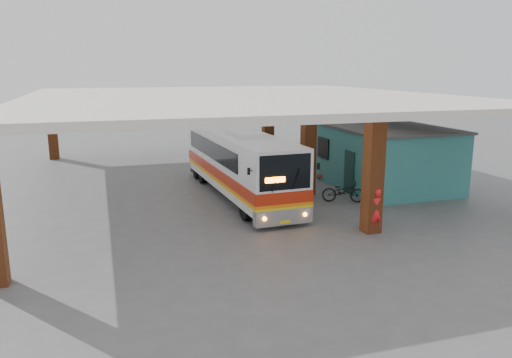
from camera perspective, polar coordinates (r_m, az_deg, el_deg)
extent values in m
plane|color=#515154|center=(20.72, 1.49, -4.29)|extent=(90.00, 90.00, 0.00)
cube|color=brown|center=(18.76, 13.25, 0.45)|extent=(0.60, 0.60, 4.35)
cube|color=brown|center=(24.02, 5.99, 3.33)|extent=(0.60, 0.60, 4.35)
cube|color=brown|center=(29.56, 1.37, 5.13)|extent=(0.60, 0.60, 4.35)
cube|color=brown|center=(36.08, -22.29, 5.55)|extent=(0.60, 0.60, 4.35)
cube|color=brown|center=(39.54, 7.30, 6.92)|extent=(0.60, 0.60, 4.35)
cube|color=silver|center=(26.23, -2.06, 9.27)|extent=(21.00, 23.00, 0.30)
cube|color=#317A77|center=(27.06, 13.90, 2.62)|extent=(5.00, 8.00, 3.00)
cube|color=#474747|center=(26.85, 14.07, 5.88)|extent=(5.20, 8.20, 0.12)
cube|color=#133430|center=(24.63, 10.62, 0.75)|extent=(0.08, 0.95, 2.10)
cube|color=black|center=(27.14, 7.73, 3.54)|extent=(0.08, 1.20, 1.00)
cube|color=black|center=(27.12, 7.67, 3.54)|extent=(0.04, 1.30, 1.10)
cube|color=silver|center=(23.65, -1.98, 2.21)|extent=(2.82, 11.18, 2.59)
cube|color=silver|center=(22.58, -1.28, 5.28)|extent=(1.24, 2.82, 0.23)
cube|color=gray|center=(19.05, 3.11, -4.23)|extent=(2.34, 0.48, 0.65)
cube|color=#AB210B|center=(23.75, -1.97, 1.01)|extent=(2.86, 11.19, 0.46)
cube|color=orange|center=(23.81, -1.97, 0.32)|extent=(2.86, 11.19, 0.12)
cube|color=yellow|center=(23.83, -1.97, 0.07)|extent=(2.86, 11.19, 0.09)
cube|color=black|center=(18.51, 3.33, 0.79)|extent=(2.06, 0.20, 1.34)
cube|color=black|center=(23.95, -5.20, 3.42)|extent=(0.44, 8.31, 0.83)
cube|color=black|center=(24.64, 0.05, 3.73)|extent=(0.44, 8.31, 0.83)
cube|color=#FF5905|center=(18.35, 2.20, -0.10)|extent=(0.79, 0.09, 0.20)
sphere|color=orange|center=(18.56, 0.98, -4.57)|extent=(0.17, 0.17, 0.17)
sphere|color=orange|center=(19.20, 5.63, -4.05)|extent=(0.17, 0.17, 0.17)
cube|color=yellow|center=(18.92, 3.35, -4.94)|extent=(0.42, 0.05, 0.11)
cylinder|color=black|center=(20.06, -1.14, -3.48)|extent=(0.34, 0.94, 0.92)
cylinder|color=black|center=(20.75, 3.96, -2.96)|extent=(0.34, 0.94, 0.92)
cylinder|color=black|center=(26.69, -6.12, 0.51)|extent=(0.34, 0.94, 0.92)
cylinder|color=black|center=(27.22, -2.14, 0.81)|extent=(0.34, 0.94, 0.92)
cylinder|color=black|center=(27.84, -6.72, 1.00)|extent=(0.34, 0.94, 0.92)
cylinder|color=black|center=(28.34, -2.89, 1.28)|extent=(0.34, 0.94, 0.92)
imported|color=black|center=(23.10, 9.94, -1.40)|extent=(2.03, 1.38, 1.01)
imported|color=red|center=(18.93, 13.47, -3.57)|extent=(0.67, 0.48, 1.71)
cube|color=red|center=(27.63, 7.47, 0.41)|extent=(0.48, 0.48, 0.06)
cube|color=red|center=(27.63, 7.85, 0.99)|extent=(0.11, 0.43, 0.61)
cylinder|color=black|center=(27.45, 7.22, 0.05)|extent=(0.03, 0.03, 0.20)
cylinder|color=black|center=(27.55, 7.91, 0.08)|extent=(0.03, 0.03, 0.20)
cylinder|color=black|center=(27.77, 7.01, 0.21)|extent=(0.03, 0.03, 0.20)
cylinder|color=black|center=(27.88, 7.70, 0.23)|extent=(0.03, 0.03, 0.20)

